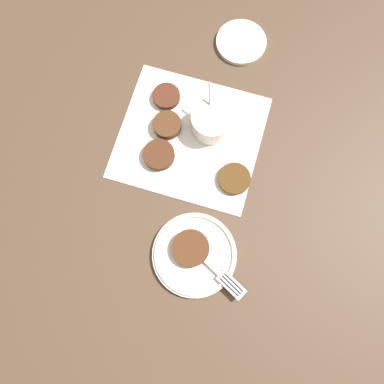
{
  "coord_description": "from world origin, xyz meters",
  "views": [
    {
      "loc": [
        0.04,
        -0.33,
        0.87
      ],
      "look_at": [
        0.01,
        -0.13,
        0.02
      ],
      "focal_mm": 35.0,
      "sensor_mm": 36.0,
      "label": 1
    }
  ],
  "objects_px": {
    "fork": "(219,273)",
    "fritter_on_plate": "(191,248)",
    "sauce_bowl": "(211,122)",
    "extra_saucer": "(241,42)",
    "serving_plate": "(194,255)"
  },
  "relations": [
    {
      "from": "fritter_on_plate",
      "to": "extra_saucer",
      "type": "relative_size",
      "value": 0.64
    },
    {
      "from": "serving_plate",
      "to": "extra_saucer",
      "type": "distance_m",
      "value": 0.57
    },
    {
      "from": "extra_saucer",
      "to": "fork",
      "type": "bearing_deg",
      "value": -89.89
    },
    {
      "from": "extra_saucer",
      "to": "serving_plate",
      "type": "bearing_deg",
      "value": -95.98
    },
    {
      "from": "sauce_bowl",
      "to": "fork",
      "type": "xyz_separation_m",
      "value": [
        0.06,
        -0.35,
        -0.01
      ]
    },
    {
      "from": "sauce_bowl",
      "to": "fork",
      "type": "relative_size",
      "value": 0.72
    },
    {
      "from": "sauce_bowl",
      "to": "extra_saucer",
      "type": "relative_size",
      "value": 0.86
    },
    {
      "from": "sauce_bowl",
      "to": "serving_plate",
      "type": "relative_size",
      "value": 0.59
    },
    {
      "from": "serving_plate",
      "to": "fork",
      "type": "relative_size",
      "value": 1.23
    },
    {
      "from": "fritter_on_plate",
      "to": "serving_plate",
      "type": "bearing_deg",
      "value": -50.67
    },
    {
      "from": "serving_plate",
      "to": "sauce_bowl",
      "type": "bearing_deg",
      "value": 89.16
    },
    {
      "from": "fritter_on_plate",
      "to": "extra_saucer",
      "type": "distance_m",
      "value": 0.56
    },
    {
      "from": "fork",
      "to": "fritter_on_plate",
      "type": "bearing_deg",
      "value": 145.95
    },
    {
      "from": "sauce_bowl",
      "to": "fritter_on_plate",
      "type": "distance_m",
      "value": 0.31
    },
    {
      "from": "fritter_on_plate",
      "to": "extra_saucer",
      "type": "xyz_separation_m",
      "value": [
        0.07,
        0.55,
        -0.02
      ]
    }
  ]
}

